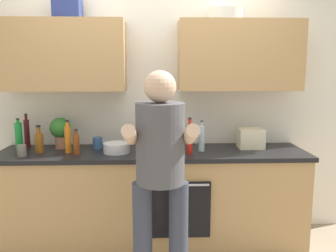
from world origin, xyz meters
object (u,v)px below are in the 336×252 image
Objects in this scene: bottle_juice at (68,139)px; bottle_soy at (178,141)px; knife_block at (147,141)px; bottle_syrup at (39,142)px; person_standing at (160,167)px; bottle_hotsauce at (190,139)px; grocery_bag_rice at (251,138)px; bottle_water at (202,138)px; bottle_vinegar at (76,144)px; potted_herb at (60,130)px; cup_stoneware at (22,151)px; cup_tea at (98,143)px; bottle_soda at (19,136)px; bottle_wine at (27,133)px; mixing_bowl at (117,148)px.

bottle_juice is 1.02× the size of bottle_soy.
bottle_juice is 0.72m from knife_block.
knife_block is at bearing -7.09° from bottle_syrup.
person_standing is 5.04× the size of bottle_hotsauce.
grocery_bag_rice is at bearing 19.29° from bottle_hotsauce.
bottle_juice is 1.04× the size of bottle_water.
knife_block is at bearing 99.31° from person_standing.
person_standing is at bearing -43.53° from bottle_vinegar.
bottle_syrup is 1.37m from bottle_hotsauce.
bottle_juice is 0.23m from potted_herb.
person_standing reaches higher than cup_stoneware.
bottle_juice is 2.72× the size of cup_tea.
knife_block reaches higher than bottle_water.
cup_stoneware is at bearing -178.57° from bottle_hotsauce.
bottle_soda is at bearing 176.44° from bottle_water.
bottle_soda is 1.05× the size of bottle_water.
bottle_soy is 0.98× the size of potted_herb.
bottle_water is at bearing 4.73° from bottle_vinegar.
grocery_bag_rice is at bearing 7.35° from bottle_vinegar.
bottle_syrup is at bearing 174.28° from bottle_juice.
person_standing is at bearing -36.07° from bottle_syrup.
bottle_hotsauce is at bearing 1.43° from cup_stoneware.
potted_herb is (-0.35, 0.03, 0.12)m from cup_tea.
bottle_wine is 3.28× the size of cup_stoneware.
bottle_juice reaches higher than bottle_syrup.
bottle_hotsauce is at bearing -5.87° from mixing_bowl.
mixing_bowl is at bearing 174.13° from bottle_hotsauce.
bottle_syrup is 0.82× the size of knife_block.
bottle_hotsauce reaches higher than bottle_soy.
mixing_bowl is (-0.55, 0.07, -0.07)m from bottle_soy.
cup_tea is 0.46× the size of grocery_bag_rice.
bottle_wine reaches higher than cup_tea.
potted_herb is 1.25× the size of grocery_bag_rice.
bottle_juice is 1.21m from bottle_water.
grocery_bag_rice is (2.19, 0.01, -0.04)m from bottle_soda.
grocery_bag_rice is (0.61, 0.21, -0.04)m from bottle_hotsauce.
cup_tea is at bearing 162.33° from bottle_soy.
bottle_soda is at bearing 145.60° from person_standing.
person_standing is 6.94× the size of grocery_bag_rice.
knife_block is (0.47, -0.25, 0.07)m from cup_tea.
bottle_soda is 2.75× the size of cup_tea.
person_standing is at bearing -28.67° from cup_stoneware.
mixing_bowl is at bearing -8.41° from bottle_soda.
bottle_soy is (1.45, -0.34, -0.02)m from bottle_wine.
knife_block is at bearing -28.10° from cup_tea.
potted_herb is (-0.82, 0.28, 0.05)m from knife_block.
person_standing is 5.65× the size of bottle_soy.
bottle_vinegar is 0.77× the size of bottle_juice.
bottle_syrup reaches higher than mixing_bowl.
bottle_hotsauce is at bearing 3.86° from bottle_soy.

